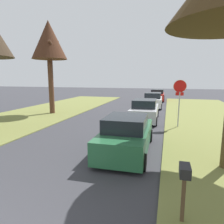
# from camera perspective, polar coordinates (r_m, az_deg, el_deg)

# --- Properties ---
(stop_sign_far) EXTENTS (0.81, 0.45, 2.96)m
(stop_sign_far) POSITION_cam_1_polar(r_m,az_deg,el_deg) (13.09, 18.73, 5.14)
(stop_sign_far) COLOR #9EA0A5
(stop_sign_far) RESTS_ON grass_verge_right
(street_tree_left_mid_b) EXTENTS (2.91, 2.91, 7.75)m
(street_tree_left_mid_b) POSITION_cam_1_polar(r_m,az_deg,el_deg) (18.43, -17.57, 18.66)
(street_tree_left_mid_b) COLOR brown
(street_tree_left_mid_b) RESTS_ON grass_verge_left
(parked_sedan_green) EXTENTS (2.01, 4.43, 1.57)m
(parked_sedan_green) POSITION_cam_1_polar(r_m,az_deg,el_deg) (8.48, 4.20, -6.65)
(parked_sedan_green) COLOR #28663D
(parked_sedan_green) RESTS_ON ground
(parked_sedan_silver) EXTENTS (2.01, 4.43, 1.57)m
(parked_sedan_silver) POSITION_cam_1_polar(r_m,az_deg,el_deg) (14.88, 9.31, 0.36)
(parked_sedan_silver) COLOR #BCBCC1
(parked_sedan_silver) RESTS_ON ground
(parked_sedan_white) EXTENTS (2.01, 4.43, 1.57)m
(parked_sedan_white) POSITION_cam_1_polar(r_m,az_deg,el_deg) (21.79, 11.58, 3.23)
(parked_sedan_white) COLOR white
(parked_sedan_white) RESTS_ON ground
(parked_sedan_red) EXTENTS (2.01, 4.43, 1.57)m
(parked_sedan_red) POSITION_cam_1_polar(r_m,az_deg,el_deg) (28.27, 12.79, 4.63)
(parked_sedan_red) COLOR red
(parked_sedan_red) RESTS_ON ground
(curbside_mailbox) EXTENTS (0.22, 0.44, 1.27)m
(curbside_mailbox) POSITION_cam_1_polar(r_m,az_deg,el_deg) (4.64, 19.98, -17.13)
(curbside_mailbox) COLOR brown
(curbside_mailbox) RESTS_ON grass_verge_right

